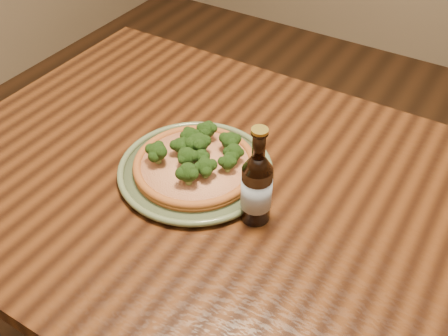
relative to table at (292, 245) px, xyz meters
The scene contains 4 objects.
table is the anchor object (origin of this frame).
plate 0.25m from the table, behind, with size 0.33×0.33×0.02m.
pizza 0.26m from the table, behind, with size 0.26×0.26×0.07m.
beer_bottle 0.19m from the table, 142.33° to the right, with size 0.06×0.06×0.21m.
Camera 1 is at (0.25, -0.58, 1.49)m, focal length 42.00 mm.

